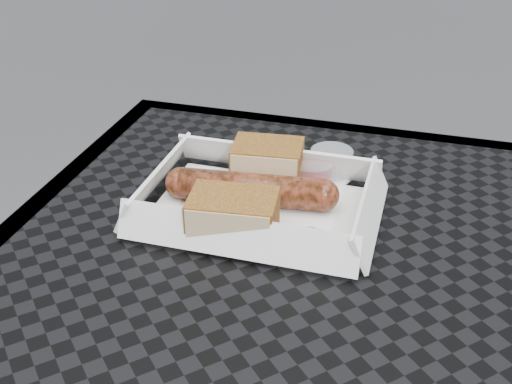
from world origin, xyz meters
TOP-DOWN VIEW (x-y plane):
  - food_tray at (-0.15, 0.15)m, footprint 0.22×0.15m
  - bratwurst at (-0.16, 0.16)m, footprint 0.19×0.05m
  - bread_near at (-0.15, 0.20)m, footprint 0.08×0.06m
  - bread_far at (-0.16, 0.09)m, footprint 0.09×0.07m
  - veg_garnish at (-0.08, 0.10)m, footprint 0.03×0.03m
  - napkin at (-0.13, 0.21)m, footprint 0.15×0.15m
  - condiment_cup_sauce at (-0.11, 0.22)m, footprint 0.05×0.05m
  - condiment_cup_empty at (-0.09, 0.25)m, footprint 0.05×0.05m

SIDE VIEW (x-z plane):
  - napkin at x=-0.13m, z-range 0.74..0.75m
  - food_tray at x=-0.15m, z-range 0.74..0.75m
  - veg_garnish at x=-0.08m, z-range 0.75..0.75m
  - condiment_cup_sauce at x=-0.11m, z-range 0.74..0.78m
  - condiment_cup_empty at x=-0.09m, z-range 0.74..0.78m
  - bratwurst at x=-0.16m, z-range 0.75..0.78m
  - bread_far at x=-0.16m, z-range 0.75..0.79m
  - bread_near at x=-0.15m, z-range 0.75..0.80m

